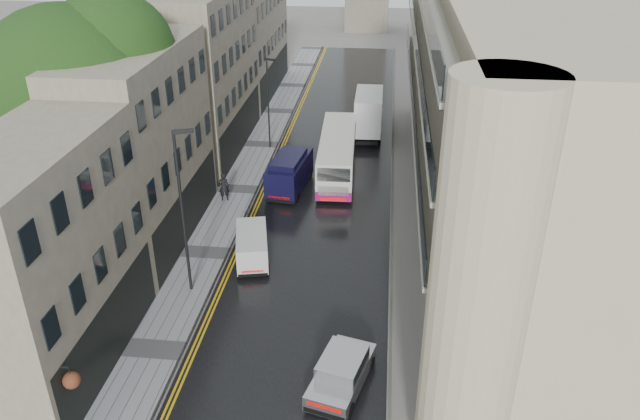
% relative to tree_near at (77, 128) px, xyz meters
% --- Properties ---
extents(road, '(9.00, 85.00, 0.02)m').
position_rel_tree_near_xyz_m(road, '(12.50, 7.50, -6.94)').
color(road, black).
rests_on(road, ground).
extents(left_sidewalk, '(2.70, 85.00, 0.12)m').
position_rel_tree_near_xyz_m(left_sidewalk, '(6.65, 7.50, -6.89)').
color(left_sidewalk, gray).
rests_on(left_sidewalk, ground).
extents(right_sidewalk, '(1.80, 85.00, 0.12)m').
position_rel_tree_near_xyz_m(right_sidewalk, '(17.90, 7.50, -6.89)').
color(right_sidewalk, slate).
rests_on(right_sidewalk, ground).
extents(old_shop_row, '(4.50, 56.00, 12.00)m').
position_rel_tree_near_xyz_m(old_shop_row, '(3.05, 10.00, -0.95)').
color(old_shop_row, gray).
rests_on(old_shop_row, ground).
extents(modern_block, '(8.00, 40.00, 14.00)m').
position_rel_tree_near_xyz_m(modern_block, '(22.80, 6.00, 0.05)').
color(modern_block, '#BAB08A').
rests_on(modern_block, ground).
extents(tree_near, '(10.56, 10.56, 13.89)m').
position_rel_tree_near_xyz_m(tree_near, '(0.00, 0.00, 0.00)').
color(tree_near, black).
rests_on(tree_near, ground).
extents(tree_far, '(9.24, 9.24, 12.46)m').
position_rel_tree_near_xyz_m(tree_far, '(0.30, 13.00, -0.72)').
color(tree_far, black).
rests_on(tree_far, ground).
extents(cream_bus, '(2.74, 10.43, 2.82)m').
position_rel_tree_near_xyz_m(cream_bus, '(12.09, 8.18, -5.51)').
color(cream_bus, silver).
rests_on(cream_bus, road).
extents(white_lorry, '(2.19, 7.12, 3.73)m').
position_rel_tree_near_xyz_m(white_lorry, '(13.99, 17.51, -5.06)').
color(white_lorry, silver).
rests_on(white_lorry, road).
extents(silver_hatchback, '(2.77, 4.40, 1.53)m').
position_rel_tree_near_xyz_m(silver_hatchback, '(13.91, -11.57, -6.16)').
color(silver_hatchback, '#A4A3A8').
rests_on(silver_hatchback, road).
extents(white_van, '(2.44, 4.11, 1.74)m').
position_rel_tree_near_xyz_m(white_van, '(8.97, -2.64, -6.06)').
color(white_van, silver).
rests_on(white_van, road).
extents(navy_van, '(2.64, 5.32, 2.61)m').
position_rel_tree_near_xyz_m(navy_van, '(8.94, 6.41, -5.62)').
color(navy_van, black).
rests_on(navy_van, road).
extents(pedestrian, '(0.79, 0.64, 1.90)m').
position_rel_tree_near_xyz_m(pedestrian, '(6.13, 5.73, -5.88)').
color(pedestrian, black).
rests_on(pedestrian, left_sidewalk).
extents(lamp_post_near, '(0.98, 0.53, 8.55)m').
position_rel_tree_near_xyz_m(lamp_post_near, '(6.89, -4.39, -2.55)').
color(lamp_post_near, black).
rests_on(lamp_post_near, left_sidewalk).
extents(lamp_post_far, '(0.80, 0.44, 7.00)m').
position_rel_tree_near_xyz_m(lamp_post_far, '(7.40, 15.23, -3.32)').
color(lamp_post_far, black).
rests_on(lamp_post_far, left_sidewalk).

